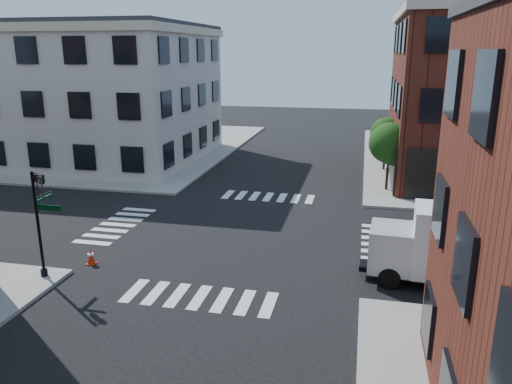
{
  "coord_description": "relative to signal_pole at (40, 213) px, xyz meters",
  "views": [
    {
      "loc": [
        5.78,
        -23.44,
        9.14
      ],
      "look_at": [
        0.83,
        -0.6,
        2.5
      ],
      "focal_mm": 35.0,
      "sensor_mm": 36.0,
      "label": 1
    }
  ],
  "objects": [
    {
      "name": "tree_far",
      "position": [
        14.28,
        22.65,
        0.02
      ],
      "size": [
        2.43,
        2.43,
        4.07
      ],
      "color": "black",
      "rests_on": "ground"
    },
    {
      "name": "building_nw",
      "position": [
        -12.28,
        22.68,
        2.64
      ],
      "size": [
        22.0,
        16.0,
        11.0
      ],
      "primitive_type": "cube",
      "color": "beige",
      "rests_on": "ground"
    },
    {
      "name": "tree_near",
      "position": [
        14.28,
        16.65,
        0.3
      ],
      "size": [
        2.69,
        2.69,
        4.49
      ],
      "color": "black",
      "rests_on": "ground"
    },
    {
      "name": "ground",
      "position": [
        6.72,
        6.68,
        -2.86
      ],
      "size": [
        120.0,
        120.0,
        0.0
      ],
      "primitive_type": "plane",
      "color": "black",
      "rests_on": "ground"
    },
    {
      "name": "box_truck",
      "position": [
        16.66,
        2.81,
        -1.18
      ],
      "size": [
        7.26,
        2.64,
        3.23
      ],
      "rotation": [
        0.0,
        0.0,
        -0.07
      ],
      "color": "silver",
      "rests_on": "ground"
    },
    {
      "name": "sidewalk_nw",
      "position": [
        -14.28,
        27.68,
        -2.78
      ],
      "size": [
        30.0,
        30.0,
        0.15
      ],
      "primitive_type": "cube",
      "color": "gray",
      "rests_on": "ground"
    },
    {
      "name": "traffic_cone",
      "position": [
        1.02,
        1.67,
        -2.51
      ],
      "size": [
        0.4,
        0.4,
        0.71
      ],
      "rotation": [
        0.0,
        0.0,
        -0.04
      ],
      "color": "red",
      "rests_on": "ground"
    },
    {
      "name": "signal_pole",
      "position": [
        0.0,
        0.0,
        0.0
      ],
      "size": [
        1.29,
        1.24,
        4.6
      ],
      "color": "black",
      "rests_on": "ground"
    }
  ]
}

